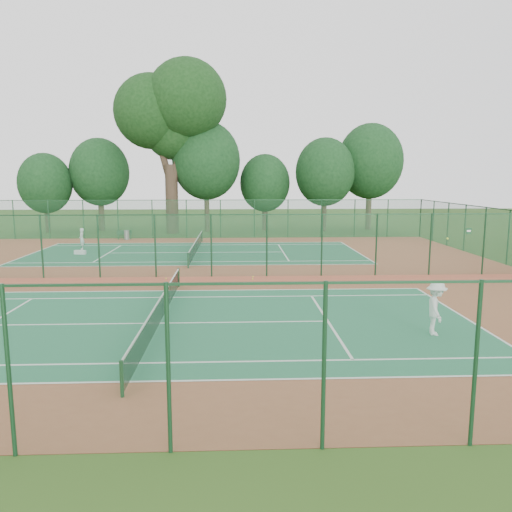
# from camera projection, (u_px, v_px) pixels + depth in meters

# --- Properties ---
(ground) EXTENTS (120.00, 120.00, 0.00)m
(ground) POSITION_uv_depth(u_px,v_px,m) (184.00, 277.00, 27.75)
(ground) COLOR #2A4916
(ground) RESTS_ON ground
(red_pad) EXTENTS (40.00, 36.00, 0.01)m
(red_pad) POSITION_uv_depth(u_px,v_px,m) (184.00, 277.00, 27.75)
(red_pad) COLOR brown
(red_pad) RESTS_ON ground
(court_near) EXTENTS (23.77, 10.97, 0.01)m
(court_near) POSITION_uv_depth(u_px,v_px,m) (160.00, 323.00, 18.87)
(court_near) COLOR #206645
(court_near) RESTS_ON red_pad
(court_far) EXTENTS (23.77, 10.97, 0.01)m
(court_far) POSITION_uv_depth(u_px,v_px,m) (196.00, 253.00, 36.63)
(court_far) COLOR #1C593B
(court_far) RESTS_ON red_pad
(fence_north) EXTENTS (40.00, 0.09, 3.50)m
(fence_north) POSITION_uv_depth(u_px,v_px,m) (204.00, 219.00, 45.24)
(fence_north) COLOR #184826
(fence_north) RESTS_ON ground
(fence_south) EXTENTS (40.00, 0.09, 3.50)m
(fence_south) POSITION_uv_depth(u_px,v_px,m) (89.00, 370.00, 9.71)
(fence_south) COLOR #174625
(fence_south) RESTS_ON ground
(fence_divider) EXTENTS (40.00, 0.09, 3.50)m
(fence_divider) POSITION_uv_depth(u_px,v_px,m) (183.00, 246.00, 27.48)
(fence_divider) COLOR #1C552F
(fence_divider) RESTS_ON ground
(tennis_net_near) EXTENTS (0.10, 12.90, 0.97)m
(tennis_net_near) POSITION_uv_depth(u_px,v_px,m) (160.00, 310.00, 18.79)
(tennis_net_near) COLOR #13341A
(tennis_net_near) RESTS_ON ground
(tennis_net_far) EXTENTS (0.10, 12.90, 0.97)m
(tennis_net_far) POSITION_uv_depth(u_px,v_px,m) (196.00, 245.00, 36.55)
(tennis_net_far) COLOR #143822
(tennis_net_far) RESTS_ON ground
(player_near) EXTENTS (0.95, 1.35, 1.90)m
(player_near) POSITION_uv_depth(u_px,v_px,m) (436.00, 308.00, 17.37)
(player_near) COLOR white
(player_near) RESTS_ON court_near
(player_far) EXTENTS (0.57, 0.69, 1.62)m
(player_far) POSITION_uv_depth(u_px,v_px,m) (82.00, 239.00, 38.10)
(player_far) COLOR silver
(player_far) RESTS_ON court_far
(trash_bin) EXTENTS (0.50, 0.50, 0.83)m
(trash_bin) POSITION_uv_depth(u_px,v_px,m) (127.00, 235.00, 44.29)
(trash_bin) COLOR gray
(trash_bin) RESTS_ON red_pad
(bench) EXTENTS (1.38, 0.66, 0.82)m
(bench) POSITION_uv_depth(u_px,v_px,m) (124.00, 234.00, 44.55)
(bench) COLOR #113219
(bench) RESTS_ON red_pad
(kit_bag) EXTENTS (0.84, 0.42, 0.30)m
(kit_bag) POSITION_uv_depth(u_px,v_px,m) (80.00, 252.00, 35.79)
(kit_bag) COLOR silver
(kit_bag) RESTS_ON red_pad
(stray_ball_a) EXTENTS (0.07, 0.07, 0.07)m
(stray_ball_a) POSITION_uv_depth(u_px,v_px,m) (253.00, 277.00, 27.58)
(stray_ball_a) COLOR #D6E836
(stray_ball_a) RESTS_ON red_pad
(stray_ball_b) EXTENTS (0.07, 0.07, 0.07)m
(stray_ball_b) POSITION_uv_depth(u_px,v_px,m) (253.00, 279.00, 26.93)
(stray_ball_b) COLOR gold
(stray_ball_b) RESTS_ON red_pad
(stray_ball_c) EXTENTS (0.07, 0.07, 0.07)m
(stray_ball_c) POSITION_uv_depth(u_px,v_px,m) (166.00, 278.00, 27.09)
(stray_ball_c) COLOR #CDEE37
(stray_ball_c) RESTS_ON red_pad
(big_tree) EXTENTS (10.87, 7.95, 16.69)m
(big_tree) POSITION_uv_depth(u_px,v_px,m) (171.00, 111.00, 47.97)
(big_tree) COLOR #35281D
(big_tree) RESTS_ON ground
(evergreen_row) EXTENTS (39.00, 5.00, 12.00)m
(evergreen_row) POSITION_uv_depth(u_px,v_px,m) (212.00, 231.00, 51.71)
(evergreen_row) COLOR black
(evergreen_row) RESTS_ON ground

